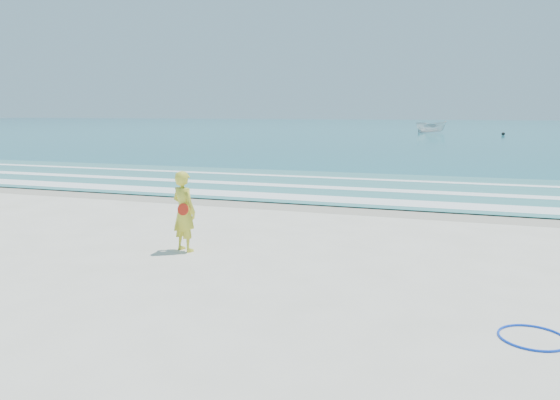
% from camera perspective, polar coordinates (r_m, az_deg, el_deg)
% --- Properties ---
extents(ground, '(400.00, 400.00, 0.00)m').
position_cam_1_polar(ground, '(10.09, -6.64, -9.15)').
color(ground, silver).
rests_on(ground, ground).
extents(wet_sand, '(400.00, 2.40, 0.00)m').
position_cam_1_polar(wet_sand, '(18.38, 5.61, -0.73)').
color(wet_sand, '#B2A893').
rests_on(wet_sand, ground).
extents(ocean, '(400.00, 190.00, 0.04)m').
position_cam_1_polar(ocean, '(113.73, 17.14, 7.26)').
color(ocean, '#19727F').
rests_on(ocean, ground).
extents(shallow, '(400.00, 10.00, 0.01)m').
position_cam_1_polar(shallow, '(23.21, 8.51, 1.41)').
color(shallow, '#59B7AD').
rests_on(shallow, ocean).
extents(foam_near, '(400.00, 1.40, 0.01)m').
position_cam_1_polar(foam_near, '(19.62, 6.51, 0.04)').
color(foam_near, white).
rests_on(foam_near, shallow).
extents(foam_mid, '(400.00, 0.90, 0.01)m').
position_cam_1_polar(foam_mid, '(22.43, 8.14, 1.16)').
color(foam_mid, white).
rests_on(foam_mid, shallow).
extents(foam_far, '(400.00, 0.60, 0.01)m').
position_cam_1_polar(foam_far, '(25.65, 9.55, 2.14)').
color(foam_far, white).
rests_on(foam_far, shallow).
extents(hoop, '(1.14, 1.14, 0.03)m').
position_cam_1_polar(hoop, '(8.71, 24.90, -12.89)').
color(hoop, '#0B39D4').
rests_on(hoop, ground).
extents(boat, '(4.77, 3.18, 1.72)m').
position_cam_1_polar(boat, '(83.35, 15.52, 7.36)').
color(boat, silver).
rests_on(boat, ocean).
extents(buoy, '(0.44, 0.44, 0.44)m').
position_cam_1_polar(buoy, '(77.42, 22.29, 6.42)').
color(buoy, black).
rests_on(buoy, ocean).
extents(woman, '(0.79, 0.66, 1.85)m').
position_cam_1_polar(woman, '(12.61, -10.00, -1.17)').
color(woman, gold).
rests_on(woman, ground).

